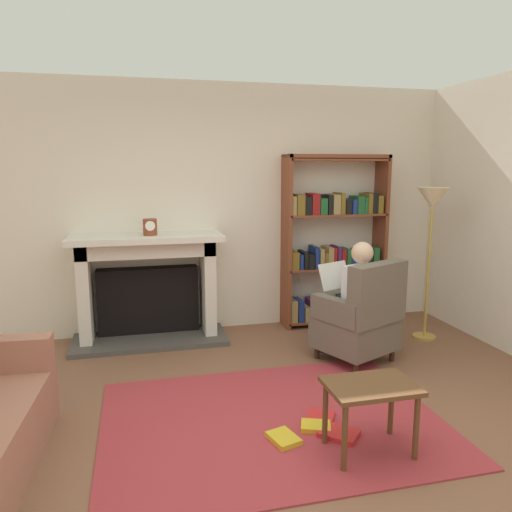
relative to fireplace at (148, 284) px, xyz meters
The scene contains 12 objects.
ground 2.51m from the fireplace, 70.86° to the right, with size 14.00×14.00×0.00m, color brown.
back_wall 1.13m from the fireplace, 17.33° to the left, with size 5.60×0.10×2.70m, color silver.
side_wall_right 3.68m from the fireplace, 16.95° to the right, with size 0.10×5.20×2.70m, color silver.
area_rug 2.23m from the fireplace, 68.25° to the right, with size 2.40×1.80×0.01m, color #A33237.
fireplace is the anchor object (origin of this frame).
mantel_clock 0.63m from the fireplace, 68.48° to the right, with size 0.14×0.14×0.17m.
bookshelf 2.12m from the fireplace, ahead, with size 1.19×0.32×1.94m.
armchair_reading 2.21m from the fireplace, 30.73° to the right, with size 0.84×0.83×0.97m.
seated_reader 2.11m from the fireplace, 28.91° to the right, with size 0.51×0.60×1.14m.
side_table 2.84m from the fireplace, 62.80° to the right, with size 0.56×0.39×0.47m.
scattered_books 2.52m from the fireplace, 64.66° to the right, with size 0.65×0.53×0.03m.
floor_lamp 3.03m from the fireplace, 13.64° to the right, with size 0.32×0.32×1.60m.
Camera 1 is at (-0.89, -2.84, 1.80)m, focal length 34.48 mm.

